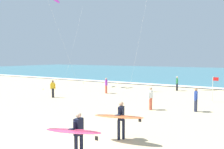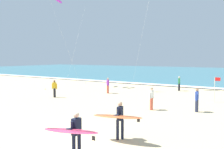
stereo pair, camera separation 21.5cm
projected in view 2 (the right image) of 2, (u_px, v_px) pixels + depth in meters
The scene contains 10 objects.
ocean_water at pixel (220, 73), 53.21m from camera, with size 160.00×60.00×0.08m, color teal.
shoreline_foam at pixel (191, 87), 27.99m from camera, with size 160.00×1.60×0.01m, color white.
surfer_lead at pixel (119, 117), 9.92m from camera, with size 2.28×1.07×1.71m.
surfer_trailing at pixel (73, 131), 8.00m from camera, with size 2.42×0.89×1.71m.
bystander_purple_top at pixel (108, 85), 23.22m from camera, with size 0.40×0.35×1.59m.
bystander_green_top at pixel (179, 83), 24.96m from camera, with size 0.22×0.50×1.59m.
bystander_white_top at pixel (151, 98), 15.84m from camera, with size 0.23×0.49×1.59m.
bystander_blue_top at pixel (197, 100), 15.22m from camera, with size 0.22×0.50×1.59m.
bystander_yellow_top at pixel (54, 89), 20.84m from camera, with size 0.47×0.29×1.59m.
lifeguard_flag at pixel (215, 87), 18.50m from camera, with size 0.44×0.05×2.10m.
Camera 2 is at (6.29, -6.19, 3.63)m, focal length 36.63 mm.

